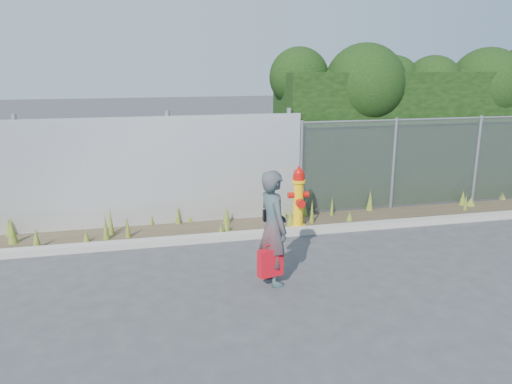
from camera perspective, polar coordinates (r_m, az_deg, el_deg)
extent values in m
plane|color=#39393C|center=(7.93, 4.43, -9.42)|extent=(80.00, 80.00, 0.00)
cube|color=gray|center=(9.52, 1.23, -4.77)|extent=(16.00, 0.22, 0.12)
cube|color=#3F3324|center=(10.09, 0.39, -3.95)|extent=(16.00, 1.20, 0.01)
cone|color=#4E631D|center=(9.69, -14.46, -4.00)|extent=(0.11, 0.11, 0.41)
cone|color=#4E631D|center=(9.67, -23.82, -4.92)|extent=(0.16, 0.16, 0.39)
cone|color=#4E631D|center=(10.41, -7.62, -2.60)|extent=(0.17, 0.17, 0.31)
cone|color=#4E631D|center=(9.57, -4.01, -4.38)|extent=(0.13, 0.13, 0.22)
cone|color=#4E631D|center=(9.74, -3.38, -3.95)|extent=(0.16, 0.16, 0.25)
cone|color=#4E631D|center=(13.37, 26.32, -0.41)|extent=(0.19, 0.19, 0.19)
cone|color=#4E631D|center=(12.44, 22.56, -0.69)|extent=(0.16, 0.16, 0.34)
cone|color=#4E631D|center=(9.68, -16.80, -3.96)|extent=(0.12, 0.12, 0.48)
cone|color=#4E631D|center=(10.56, 10.66, -2.80)|extent=(0.14, 0.14, 0.20)
cone|color=#4E631D|center=(10.75, 5.49, -1.96)|extent=(0.19, 0.19, 0.32)
cone|color=#4E631D|center=(10.83, 8.67, -1.67)|extent=(0.09, 0.09, 0.42)
cone|color=#4E631D|center=(10.21, -3.37, -2.71)|extent=(0.16, 0.16, 0.37)
cone|color=#4E631D|center=(12.47, 23.34, -1.08)|extent=(0.22, 0.22, 0.19)
cone|color=#4E631D|center=(10.29, -8.90, -2.67)|extent=(0.12, 0.12, 0.38)
cone|color=#4E631D|center=(10.56, -26.36, -3.69)|extent=(0.15, 0.15, 0.36)
cone|color=#4E631D|center=(12.03, 22.85, -1.14)|extent=(0.09, 0.09, 0.37)
cone|color=#4E631D|center=(10.01, 3.96, -3.02)|extent=(0.17, 0.17, 0.38)
cone|color=#4E631D|center=(10.23, 4.92, -2.42)|extent=(0.23, 0.23, 0.46)
cone|color=#4E631D|center=(10.24, 6.41, -2.26)|extent=(0.10, 0.10, 0.52)
cone|color=#4E631D|center=(11.35, 12.90, -1.02)|extent=(0.16, 0.16, 0.46)
cone|color=#4E631D|center=(9.69, -18.82, -4.89)|extent=(0.13, 0.13, 0.23)
cone|color=#4E631D|center=(10.10, -26.12, -4.03)|extent=(0.18, 0.18, 0.50)
cone|color=#4E631D|center=(9.92, -16.27, -3.30)|extent=(0.11, 0.11, 0.54)
cone|color=#4E631D|center=(10.33, -11.84, -3.17)|extent=(0.09, 0.09, 0.24)
cone|color=#4E631D|center=(10.60, 3.29, -2.56)|extent=(0.10, 0.10, 0.18)
cube|color=silver|center=(10.18, -18.52, 1.84)|extent=(8.50, 0.08, 2.20)
cylinder|color=gray|center=(10.49, -25.29, 1.82)|extent=(0.10, 0.10, 2.30)
cylinder|color=gray|center=(10.25, -9.84, 2.76)|extent=(0.10, 0.10, 2.30)
cylinder|color=gray|center=(10.66, 3.71, 3.42)|extent=(0.10, 0.10, 2.30)
cube|color=gray|center=(12.02, 19.85, 3.14)|extent=(6.50, 0.03, 2.00)
cylinder|color=gray|center=(11.88, 20.28, 7.86)|extent=(6.50, 0.04, 0.04)
cylinder|color=gray|center=(10.65, 5.17, 2.69)|extent=(0.07, 0.07, 2.05)
cylinder|color=gray|center=(11.49, 15.44, 3.11)|extent=(0.07, 0.07, 2.05)
cylinder|color=gray|center=(12.61, 23.90, 3.37)|extent=(0.07, 0.07, 2.05)
cube|color=black|center=(12.94, 18.81, 6.25)|extent=(7.30, 1.60, 3.00)
sphere|color=black|center=(11.68, 4.94, 12.95)|extent=(1.36, 1.36, 1.36)
sphere|color=black|center=(11.73, 8.30, 10.57)|extent=(1.32, 1.32, 1.32)
sphere|color=black|center=(11.81, 12.31, 11.94)|extent=(1.84, 1.84, 1.84)
sphere|color=black|center=(12.66, 15.39, 12.05)|extent=(1.25, 1.25, 1.25)
sphere|color=black|center=(12.80, 19.54, 11.47)|extent=(1.37, 1.37, 1.37)
sphere|color=black|center=(13.23, 22.19, 10.25)|extent=(1.25, 1.25, 1.25)
sphere|color=black|center=(13.67, 24.86, 10.99)|extent=(1.82, 1.82, 1.82)
cylinder|color=#F4B40C|center=(10.05, 4.78, -3.92)|extent=(0.31, 0.31, 0.07)
cylinder|color=#F4B40C|center=(9.92, 4.83, -1.53)|extent=(0.20, 0.20, 0.94)
cylinder|color=#F4B40C|center=(9.79, 4.90, 1.24)|extent=(0.27, 0.27, 0.06)
cylinder|color=#B20F0A|center=(9.77, 4.91, 1.68)|extent=(0.23, 0.23, 0.11)
sphere|color=#B20F0A|center=(9.75, 4.92, 2.13)|extent=(0.21, 0.21, 0.21)
cylinder|color=#B20F0A|center=(9.73, 4.93, 2.76)|extent=(0.06, 0.06, 0.06)
cylinder|color=#B20F0A|center=(9.81, 4.00, -0.37)|extent=(0.11, 0.12, 0.12)
cylinder|color=#B20F0A|center=(9.90, 5.71, -0.27)|extent=(0.11, 0.12, 0.12)
cylinder|color=#B20F0A|center=(9.75, 5.12, -1.31)|extent=(0.17, 0.13, 0.17)
imported|color=#10676B|center=(7.36, 1.97, -4.10)|extent=(0.52, 0.69, 1.73)
cube|color=#BA0A19|center=(7.36, 1.65, -8.06)|extent=(0.37, 0.14, 0.41)
cylinder|color=#BA0A19|center=(7.25, 1.66, -6.06)|extent=(0.18, 0.02, 0.02)
cube|color=black|center=(7.51, 1.67, -2.67)|extent=(0.23, 0.09, 0.17)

